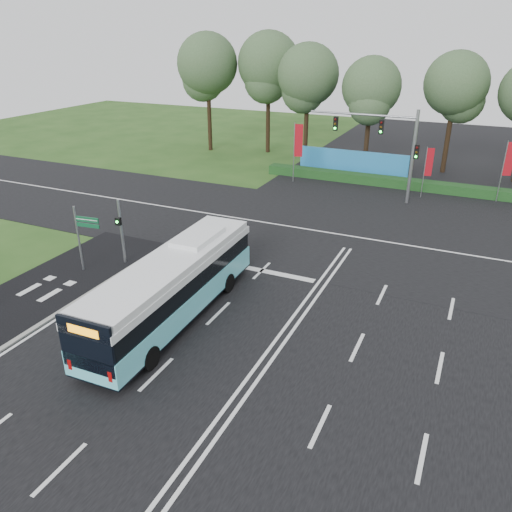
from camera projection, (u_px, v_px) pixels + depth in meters
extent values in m
plane|color=#264B19|center=(284.00, 330.00, 22.12)|extent=(120.00, 120.00, 0.00)
cube|color=black|center=(284.00, 330.00, 22.11)|extent=(20.00, 120.00, 0.04)
cube|color=black|center=(353.00, 237.00, 32.05)|extent=(120.00, 14.00, 0.05)
cube|color=black|center=(24.00, 302.00, 24.36)|extent=(5.00, 18.00, 0.06)
cube|color=gray|center=(61.00, 312.00, 23.44)|extent=(0.25, 18.00, 0.12)
cube|color=#61D3E1|center=(174.00, 299.00, 22.63)|extent=(2.66, 11.51, 1.05)
cube|color=black|center=(175.00, 308.00, 22.83)|extent=(2.64, 11.45, 0.29)
cube|color=black|center=(173.00, 280.00, 22.24)|extent=(2.56, 11.34, 0.91)
cube|color=white|center=(172.00, 268.00, 22.00)|extent=(2.66, 11.51, 0.33)
cube|color=white|center=(171.00, 262.00, 21.86)|extent=(2.60, 11.05, 0.33)
cube|color=white|center=(198.00, 237.00, 23.74)|extent=(1.60, 2.90, 0.24)
cube|color=black|center=(87.00, 347.00, 17.47)|extent=(2.32, 0.18, 2.10)
cube|color=orange|center=(83.00, 331.00, 17.16)|extent=(1.34, 0.09, 0.33)
cylinder|color=black|center=(190.00, 275.00, 25.96)|extent=(0.29, 1.00, 0.99)
cylinder|color=black|center=(228.00, 283.00, 25.17)|extent=(0.29, 1.00, 0.99)
cylinder|color=black|center=(104.00, 345.00, 20.21)|extent=(0.29, 1.00, 0.99)
cylinder|color=black|center=(150.00, 358.00, 19.41)|extent=(0.29, 1.00, 0.99)
cylinder|color=gray|center=(122.00, 232.00, 27.75)|extent=(0.15, 0.15, 3.78)
cube|color=black|center=(118.00, 221.00, 27.31)|extent=(0.32, 0.22, 0.43)
sphere|color=#19F233|center=(117.00, 222.00, 27.22)|extent=(0.15, 0.15, 0.15)
cylinder|color=gray|center=(79.00, 239.00, 26.85)|extent=(0.11, 0.11, 3.73)
cube|color=#0D4E2B|center=(87.00, 219.00, 26.16)|extent=(1.40, 0.23, 0.28)
cube|color=#0D4E2B|center=(88.00, 225.00, 26.29)|extent=(1.40, 0.23, 0.21)
cube|color=white|center=(86.00, 220.00, 26.13)|extent=(1.30, 0.17, 0.04)
cylinder|color=gray|center=(294.00, 153.00, 42.64)|extent=(0.08, 0.08, 5.11)
cube|color=#9E0D17|center=(299.00, 141.00, 42.11)|extent=(0.68, 0.17, 2.73)
cylinder|color=gray|center=(424.00, 173.00, 38.75)|extent=(0.06, 0.06, 4.05)
cube|color=#9E0D17|center=(429.00, 162.00, 38.37)|extent=(0.52, 0.21, 2.16)
cylinder|color=gray|center=(502.00, 172.00, 37.67)|extent=(0.07, 0.07, 4.73)
cube|color=#9E0D17|center=(510.00, 159.00, 37.22)|extent=(0.61, 0.23, 2.52)
cylinder|color=gray|center=(412.00, 158.00, 36.89)|extent=(0.24, 0.24, 7.00)
cylinder|color=gray|center=(362.00, 114.00, 37.21)|extent=(8.00, 0.16, 0.16)
cube|color=black|center=(381.00, 127.00, 36.97)|extent=(0.32, 0.28, 1.05)
cube|color=black|center=(336.00, 124.00, 38.30)|extent=(0.32, 0.28, 1.05)
cube|color=black|center=(417.00, 152.00, 36.59)|extent=(0.32, 0.28, 1.05)
cube|color=#153B17|center=(391.00, 182.00, 42.24)|extent=(22.00, 1.20, 0.80)
cube|color=#227BBD|center=(353.00, 163.00, 45.54)|extent=(10.00, 0.30, 2.20)
cylinder|color=black|center=(209.00, 110.00, 53.68)|extent=(0.44, 0.44, 8.54)
sphere|color=#395331|center=(207.00, 63.00, 51.73)|extent=(6.29, 6.29, 6.29)
cylinder|color=black|center=(268.00, 111.00, 52.72)|extent=(0.44, 0.44, 8.62)
sphere|color=#395331|center=(269.00, 63.00, 50.75)|extent=(6.35, 6.35, 6.35)
cylinder|color=black|center=(306.00, 122.00, 49.00)|extent=(0.44, 0.44, 7.90)
sphere|color=#395331|center=(308.00, 74.00, 47.20)|extent=(5.82, 5.82, 5.82)
cylinder|color=black|center=(367.00, 131.00, 46.13)|extent=(0.44, 0.44, 7.18)
sphere|color=#395331|center=(372.00, 86.00, 44.49)|extent=(5.29, 5.29, 5.29)
cylinder|color=black|center=(449.00, 132.00, 45.13)|extent=(0.44, 0.44, 7.52)
sphere|color=#395331|center=(456.00, 83.00, 43.41)|extent=(5.54, 5.54, 5.54)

